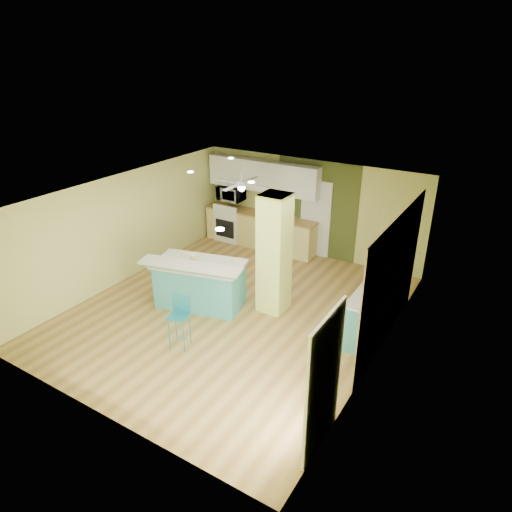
% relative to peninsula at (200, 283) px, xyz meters
% --- Properties ---
extents(floor, '(6.00, 7.00, 0.01)m').
position_rel_peninsula_xyz_m(floor, '(0.75, 0.18, -0.53)').
color(floor, olive).
rests_on(floor, ground).
extents(ceiling, '(6.00, 7.00, 0.01)m').
position_rel_peninsula_xyz_m(ceiling, '(0.75, 0.18, 1.98)').
color(ceiling, white).
rests_on(ceiling, wall_back).
extents(wall_back, '(6.00, 0.01, 2.50)m').
position_rel_peninsula_xyz_m(wall_back, '(0.75, 3.68, 0.73)').
color(wall_back, '#C7CA6C').
rests_on(wall_back, floor).
extents(wall_front, '(6.00, 0.01, 2.50)m').
position_rel_peninsula_xyz_m(wall_front, '(0.75, -3.33, 0.73)').
color(wall_front, '#C7CA6C').
rests_on(wall_front, floor).
extents(wall_left, '(0.01, 7.00, 2.50)m').
position_rel_peninsula_xyz_m(wall_left, '(-2.25, 0.18, 0.73)').
color(wall_left, '#C7CA6C').
rests_on(wall_left, floor).
extents(wall_right, '(0.01, 7.00, 2.50)m').
position_rel_peninsula_xyz_m(wall_right, '(3.76, 0.18, 0.73)').
color(wall_right, '#C7CA6C').
rests_on(wall_right, floor).
extents(wood_panel, '(0.02, 3.40, 2.50)m').
position_rel_peninsula_xyz_m(wood_panel, '(3.74, 0.78, 0.73)').
color(wood_panel, '#947754').
rests_on(wood_panel, floor).
extents(olive_accent, '(2.20, 0.02, 2.50)m').
position_rel_peninsula_xyz_m(olive_accent, '(0.95, 3.67, 0.73)').
color(olive_accent, '#424D1F').
rests_on(olive_accent, floor).
extents(interior_door, '(0.82, 0.05, 2.00)m').
position_rel_peninsula_xyz_m(interior_door, '(0.95, 3.64, 0.48)').
color(interior_door, silver).
rests_on(interior_door, floor).
extents(french_door, '(0.04, 1.08, 2.10)m').
position_rel_peninsula_xyz_m(french_door, '(3.72, -2.12, 0.53)').
color(french_door, white).
rests_on(french_door, floor).
extents(column, '(0.55, 0.55, 2.50)m').
position_rel_peninsula_xyz_m(column, '(1.40, 0.68, 0.73)').
color(column, '#D2E469').
rests_on(column, floor).
extents(kitchen_run, '(3.25, 0.63, 0.94)m').
position_rel_peninsula_xyz_m(kitchen_run, '(-0.55, 3.38, -0.05)').
color(kitchen_run, '#DCCB73').
rests_on(kitchen_run, floor).
extents(stove, '(0.76, 0.66, 1.08)m').
position_rel_peninsula_xyz_m(stove, '(-1.50, 3.37, -0.06)').
color(stove, white).
rests_on(stove, floor).
extents(upper_cabinets, '(3.20, 0.34, 0.80)m').
position_rel_peninsula_xyz_m(upper_cabinets, '(-0.55, 3.50, 1.43)').
color(upper_cabinets, white).
rests_on(upper_cabinets, wall_back).
extents(microwave, '(0.70, 0.48, 0.39)m').
position_rel_peninsula_xyz_m(microwave, '(-1.50, 3.38, 0.83)').
color(microwave, silver).
rests_on(microwave, wall_back).
extents(ceiling_fan, '(1.41, 1.41, 0.61)m').
position_rel_peninsula_xyz_m(ceiling_fan, '(-0.35, 2.18, 1.56)').
color(ceiling_fan, silver).
rests_on(ceiling_fan, ceiling).
extents(pendant_lamp, '(0.14, 0.14, 0.69)m').
position_rel_peninsula_xyz_m(pendant_lamp, '(3.40, 0.93, 1.36)').
color(pendant_lamp, silver).
rests_on(pendant_lamp, ceiling).
extents(wall_decor, '(0.03, 0.90, 0.70)m').
position_rel_peninsula_xyz_m(wall_decor, '(3.72, 0.98, 1.03)').
color(wall_decor, brown).
rests_on(wall_decor, wood_panel).
extents(peninsula, '(2.19, 1.56, 1.13)m').
position_rel_peninsula_xyz_m(peninsula, '(0.00, 0.00, 0.00)').
color(peninsula, teal).
rests_on(peninsula, floor).
extents(bar_stool, '(0.42, 0.42, 1.02)m').
position_rel_peninsula_xyz_m(bar_stool, '(0.59, -1.32, 0.16)').
color(bar_stool, teal).
rests_on(bar_stool, floor).
extents(side_counter, '(0.62, 1.47, 0.95)m').
position_rel_peninsula_xyz_m(side_counter, '(3.45, 0.73, -0.05)').
color(side_counter, teal).
rests_on(side_counter, floor).
extents(fruit_bowl, '(0.34, 0.34, 0.07)m').
position_rel_peninsula_xyz_m(fruit_bowl, '(-0.35, 3.36, 0.46)').
color(fruit_bowl, '#3C2618').
rests_on(fruit_bowl, kitchen_run).
extents(canister, '(0.16, 0.16, 0.17)m').
position_rel_peninsula_xyz_m(canister, '(-0.12, 0.01, 0.54)').
color(canister, yellow).
rests_on(canister, peninsula).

